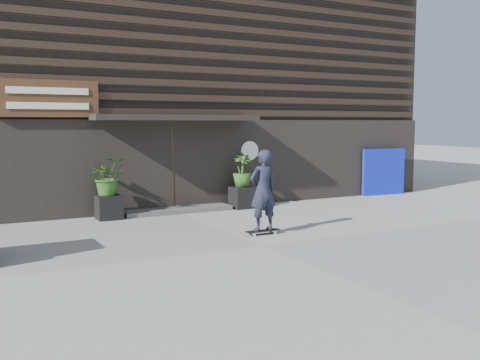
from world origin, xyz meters
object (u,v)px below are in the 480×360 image
blue_tarp (383,172)px  skateboarder (263,191)px  planter_pot_left (109,207)px  planter_pot_right (242,198)px

blue_tarp → skateboarder: (-6.87, -3.77, 0.19)m
skateboarder → planter_pot_left: bearing=125.4°
planter_pot_left → blue_tarp: blue_tarp is taller
planter_pot_right → planter_pot_left: bearing=180.0°
blue_tarp → skateboarder: 7.84m
planter_pot_right → blue_tarp: 5.57m
planter_pot_left → blue_tarp: size_ratio=0.36×
blue_tarp → planter_pot_left: bearing=-174.0°
planter_pot_left → skateboarder: skateboarder is taller
planter_pot_left → planter_pot_right: (3.80, 0.00, 0.00)m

